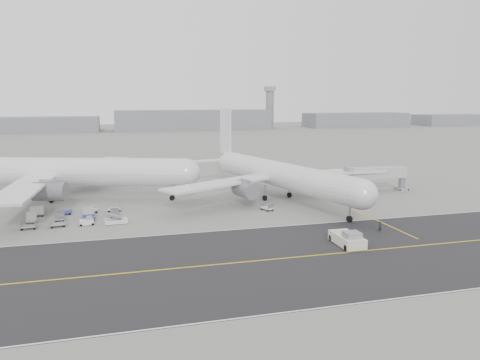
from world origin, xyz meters
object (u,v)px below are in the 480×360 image
object	(u,v)px
control_tower	(270,106)
pushback_tug	(348,239)
ground_crew_a	(380,227)
airliner_a	(59,171)
jet_bridge	(377,174)
airliner_b	(278,174)

from	to	relation	value
control_tower	pushback_tug	size ratio (longest dim) A/B	3.57
pushback_tug	ground_crew_a	distance (m)	10.04
pushback_tug	airliner_a	bearing A→B (deg)	134.89
pushback_tug	jet_bridge	distance (m)	45.47
jet_bridge	pushback_tug	bearing A→B (deg)	-123.10
airliner_a	control_tower	bearing A→B (deg)	-10.81
control_tower	airliner_b	distance (m)	259.40
airliner_b	pushback_tug	world-z (taller)	airliner_b
airliner_b	jet_bridge	distance (m)	25.98
airliner_a	jet_bridge	xyz separation A→B (m)	(72.26, -10.13, -2.01)
airliner_b	ground_crew_a	xyz separation A→B (m)	(7.57, -28.90, -4.70)
control_tower	pushback_tug	xyz separation A→B (m)	(-82.42, -280.08, -15.23)
jet_bridge	ground_crew_a	size ratio (longest dim) A/B	8.70
jet_bridge	ground_crew_a	xyz separation A→B (m)	(-18.24, -31.43, -3.29)
control_tower	airliner_b	xyz separation A→B (m)	(-81.34, -246.08, -10.63)
control_tower	airliner_a	xyz separation A→B (m)	(-127.78, -233.42, -10.03)
airliner_b	airliner_a	bearing A→B (deg)	149.80
jet_bridge	ground_crew_a	world-z (taller)	jet_bridge
airliner_a	jet_bridge	size ratio (longest dim) A/B	3.77
pushback_tug	ground_crew_a	world-z (taller)	pushback_tug
airliner_a	ground_crew_a	distance (m)	68.36
airliner_a	airliner_b	size ratio (longest dim) A/B	1.09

